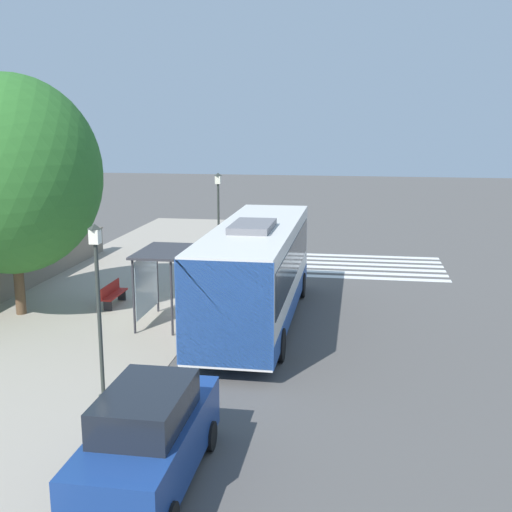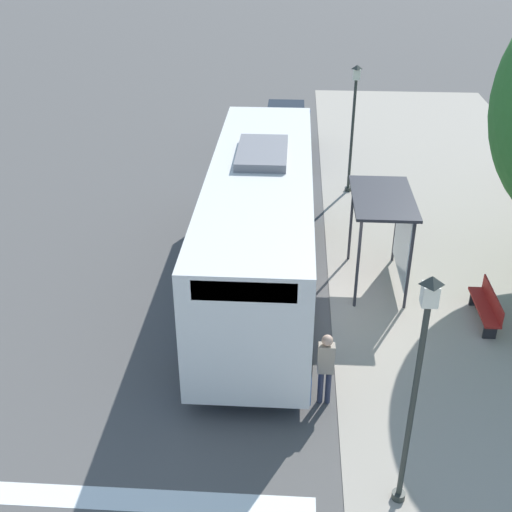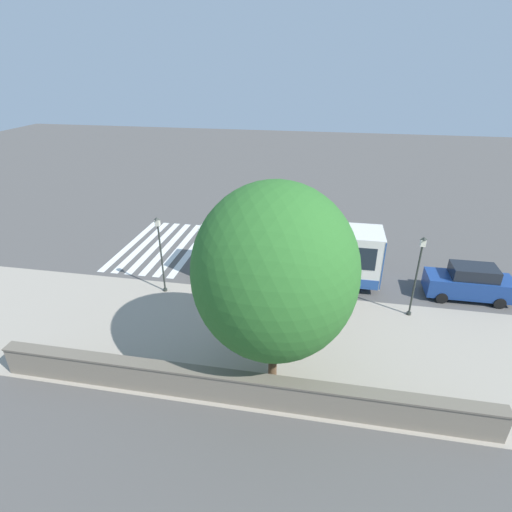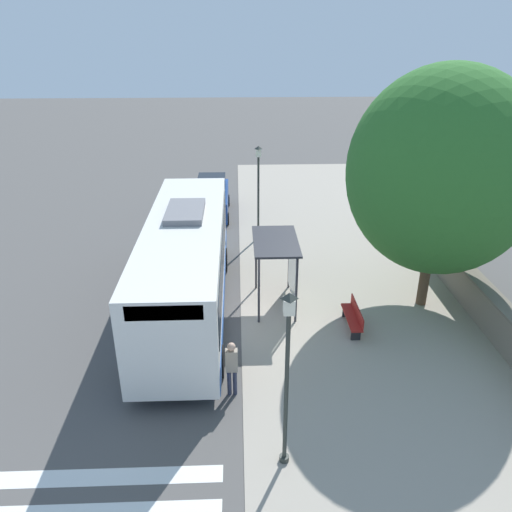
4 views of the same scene
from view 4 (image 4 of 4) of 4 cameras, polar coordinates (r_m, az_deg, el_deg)
ground_plane at (r=17.68m, az=-1.72°, el=-8.05°), size 120.00×120.00×0.00m
sidewalk_plaza at (r=18.25m, az=12.69°, el=-7.53°), size 9.00×44.00×0.02m
stone_wall at (r=19.33m, az=24.62°, el=-5.07°), size 0.60×20.00×1.37m
bus at (r=17.81m, az=-8.00°, el=-0.93°), size 2.74×10.71×3.72m
bus_shelter at (r=18.01m, az=2.72°, el=0.41°), size 1.60×2.83×2.63m
pedestrian at (r=14.21m, az=-2.79°, el=-12.29°), size 0.34×0.23×1.75m
bench at (r=17.63m, az=11.06°, el=-6.80°), size 0.40×1.82×0.88m
street_lamp_near at (r=23.77m, az=0.27°, el=8.05°), size 0.28×0.28×4.58m
street_lamp_far at (r=11.25m, az=3.57°, el=-12.76°), size 0.28×0.28×4.68m
shade_tree at (r=18.10m, az=20.45°, el=8.97°), size 6.39×6.39×8.63m
parked_car_behind_bus at (r=27.65m, az=-5.07°, el=6.68°), size 1.88×4.65×2.04m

